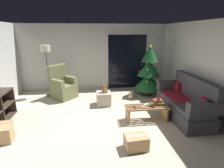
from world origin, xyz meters
TOP-DOWN VIEW (x-y plane):
  - ground_plane at (0.00, 0.00)m, footprint 7.00×7.00m
  - wall_back at (0.00, 3.06)m, footprint 5.72×0.12m
  - wall_right at (2.86, 0.00)m, footprint 0.12×6.00m
  - patio_door_frame at (1.27, 2.99)m, footprint 1.60×0.02m
  - patio_door_glass at (1.27, 2.97)m, footprint 1.50×0.02m
  - couch at (2.32, 0.25)m, footprint 0.78×1.94m
  - coffee_table at (1.23, 0.15)m, footprint 1.10×0.40m
  - remote_white at (1.22, 0.23)m, footprint 0.15×0.13m
  - remote_silver at (1.09, 0.11)m, footprint 0.10×0.16m
  - remote_graphite at (0.90, 0.10)m, footprint 0.06×0.16m
  - remote_black at (1.32, 0.08)m, footprint 0.13×0.15m
  - book_stack at (1.54, 0.22)m, footprint 0.27×0.22m
  - cell_phone at (1.55, 0.23)m, footprint 0.14×0.16m
  - christmas_tree at (1.87, 2.05)m, footprint 1.01×1.01m
  - armchair at (-1.14, 2.10)m, footprint 0.97×0.97m
  - floor_lamp at (-1.65, 2.35)m, footprint 0.32×0.32m
  - ottoman at (0.21, 1.30)m, footprint 0.44×0.44m
  - teddy_bear_chestnut at (0.22, 1.29)m, footprint 0.21×0.22m
  - teddy_bear_cream_by_tree at (1.16, 1.68)m, footprint 0.21×0.21m
  - cardboard_box_open_near_shelf at (-1.99, -0.42)m, footprint 0.37×0.49m
  - cardboard_box_taped_mid_floor at (0.68, -0.94)m, footprint 0.47×0.35m

SIDE VIEW (x-z plane):
  - ground_plane at x=0.00m, z-range 0.00..0.00m
  - teddy_bear_cream_by_tree at x=1.16m, z-range -0.02..0.26m
  - cardboard_box_taped_mid_floor at x=0.68m, z-range 0.00..0.29m
  - cardboard_box_open_near_shelf at x=-1.99m, z-range -0.02..0.37m
  - ottoman at x=0.21m, z-range 0.00..0.41m
  - coffee_table at x=1.23m, z-range 0.07..0.46m
  - couch at x=2.32m, z-range -0.14..0.94m
  - armchair at x=-1.14m, z-range -0.16..0.97m
  - remote_white at x=1.22m, z-range 0.40..0.42m
  - remote_silver at x=1.09m, z-range 0.40..0.42m
  - remote_graphite at x=0.90m, z-range 0.40..0.42m
  - remote_black at x=1.32m, z-range 0.40..0.42m
  - book_stack at x=1.54m, z-range 0.39..0.53m
  - teddy_bear_chestnut at x=0.22m, z-range 0.39..0.67m
  - cell_phone at x=1.55m, z-range 0.53..0.54m
  - christmas_tree at x=1.87m, z-range -0.10..1.73m
  - patio_door_glass at x=1.27m, z-range 0.00..2.10m
  - patio_door_frame at x=1.27m, z-range 0.00..2.20m
  - wall_back at x=0.00m, z-range 0.00..2.50m
  - wall_right at x=2.86m, z-range 0.00..2.50m
  - floor_lamp at x=-1.65m, z-range 0.61..2.40m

